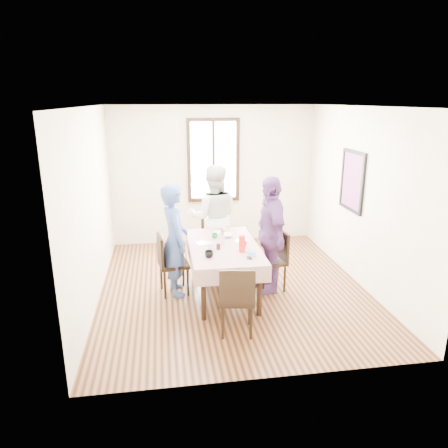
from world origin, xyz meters
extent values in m
plane|color=black|center=(0.00, 0.00, 0.00)|extent=(4.50, 4.50, 0.00)
plane|color=beige|center=(0.00, 2.25, 1.35)|extent=(4.00, 0.00, 4.00)
plane|color=beige|center=(2.00, 0.00, 1.35)|extent=(0.00, 4.50, 4.50)
cube|color=black|center=(0.00, 2.23, 1.65)|extent=(1.02, 0.06, 1.62)
cube|color=white|center=(0.00, 2.24, 1.65)|extent=(0.90, 0.02, 1.50)
cube|color=red|center=(1.98, 0.30, 1.55)|extent=(0.04, 0.76, 0.96)
cube|color=black|center=(-0.17, -0.21, 0.38)|extent=(0.87, 1.59, 0.75)
cube|color=#510C18|center=(-0.17, -0.21, 0.76)|extent=(0.99, 1.71, 0.01)
cube|color=black|center=(-0.89, -0.07, 0.46)|extent=(0.48, 0.48, 0.91)
cube|color=black|center=(0.55, -0.17, 0.46)|extent=(0.47, 0.47, 0.91)
cube|color=black|center=(-0.17, 0.88, 0.46)|extent=(0.44, 0.44, 0.91)
cube|color=black|center=(-0.17, -1.31, 0.46)|extent=(0.48, 0.48, 0.91)
imported|color=#375092|center=(-0.87, -0.07, 0.83)|extent=(0.50, 0.66, 1.66)
imported|color=beige|center=(-0.17, 0.86, 0.89)|extent=(0.93, 0.77, 1.77)
imported|color=#663D7C|center=(0.53, -0.17, 0.88)|extent=(0.46, 1.04, 1.75)
imported|color=black|center=(-0.43, -0.67, 0.81)|extent=(0.14, 0.14, 0.09)
imported|color=red|center=(0.10, -0.35, 0.81)|extent=(0.12, 0.12, 0.09)
imported|color=#0C7226|center=(-0.25, 0.14, 0.80)|extent=(0.12, 0.12, 0.07)
imported|color=white|center=(-0.07, 0.16, 0.79)|extent=(0.23, 0.23, 0.05)
cube|color=red|center=(0.04, -0.52, 0.88)|extent=(0.08, 0.08, 0.24)
cylinder|color=white|center=(0.15, -0.69, 0.79)|extent=(0.10, 0.10, 0.05)
cylinder|color=black|center=(-0.27, -0.37, 0.80)|extent=(0.06, 0.06, 0.08)
cylinder|color=silver|center=(-0.38, -0.42, 0.82)|extent=(0.08, 0.08, 0.11)
cube|color=black|center=(0.09, -0.77, 0.77)|extent=(0.06, 0.12, 0.01)
cylinder|color=silver|center=(-0.19, -0.16, 0.84)|extent=(0.08, 0.08, 0.15)
cylinder|color=white|center=(-0.45, -0.09, 0.77)|extent=(0.20, 0.20, 0.01)
cylinder|color=white|center=(0.12, -0.09, 0.77)|extent=(0.20, 0.20, 0.01)
cylinder|color=white|center=(-0.15, 0.38, 0.77)|extent=(0.20, 0.20, 0.01)
cylinder|color=blue|center=(0.15, -0.69, 0.82)|extent=(0.12, 0.12, 0.01)
camera|label=1|loc=(-1.02, -5.84, 2.79)|focal=33.41mm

